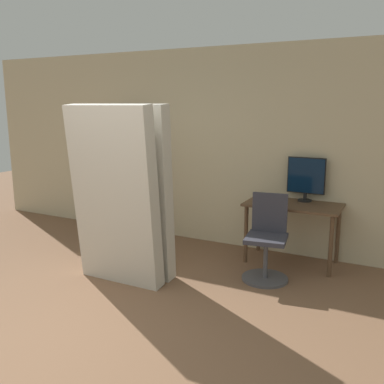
% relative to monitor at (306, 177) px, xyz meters
% --- Properties ---
extents(ground_plane, '(16.00, 16.00, 0.00)m').
position_rel_monitor_xyz_m(ground_plane, '(-1.39, -3.25, -1.06)').
color(ground_plane, brown).
extents(wall_back, '(8.00, 0.06, 2.70)m').
position_rel_monitor_xyz_m(wall_back, '(-1.39, 0.13, 0.29)').
color(wall_back, '#C6B793').
rests_on(wall_back, ground).
extents(desk, '(1.14, 0.62, 0.76)m').
position_rel_monitor_xyz_m(desk, '(-0.09, -0.21, -0.41)').
color(desk, brown).
rests_on(desk, ground).
extents(monitor, '(0.47, 0.17, 0.55)m').
position_rel_monitor_xyz_m(monitor, '(0.00, 0.00, 0.00)').
color(monitor, black).
rests_on(monitor, desk).
extents(office_chair, '(0.52, 0.52, 0.96)m').
position_rel_monitor_xyz_m(office_chair, '(-0.22, -0.82, -0.66)').
color(office_chair, '#4C4C51').
rests_on(office_chair, ground).
extents(bookshelf, '(0.69, 0.28, 1.75)m').
position_rel_monitor_xyz_m(bookshelf, '(-2.72, -0.01, -0.20)').
color(bookshelf, brown).
rests_on(bookshelf, ground).
extents(mattress_near, '(1.01, 0.35, 1.96)m').
position_rel_monitor_xyz_m(mattress_near, '(-1.63, -1.71, -0.08)').
color(mattress_near, beige).
rests_on(mattress_near, ground).
extents(mattress_far, '(1.01, 0.28, 1.95)m').
position_rel_monitor_xyz_m(mattress_far, '(-1.63, -1.42, -0.08)').
color(mattress_far, beige).
rests_on(mattress_far, ground).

